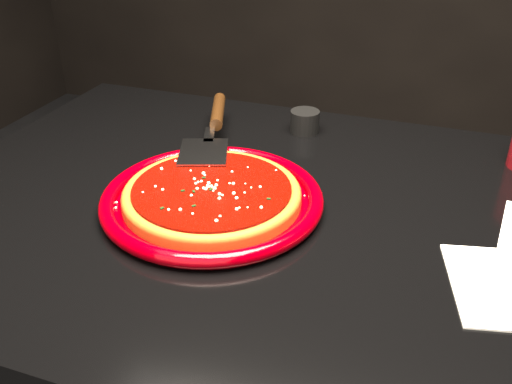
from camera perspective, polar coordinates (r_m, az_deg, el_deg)
table at (r=1.11m, az=3.45°, el=-18.62°), size 1.20×0.80×0.75m
plate at (r=0.87m, az=-4.40°, el=-0.69°), size 0.42×0.42×0.03m
pizza_crust at (r=0.87m, az=-4.41°, el=-0.47°), size 0.34×0.34×0.01m
pizza_crust_rim at (r=0.86m, az=-4.43°, el=-0.08°), size 0.34×0.34×0.02m
pizza_sauce at (r=0.86m, az=-4.44°, el=0.20°), size 0.30×0.30×0.01m
parmesan_dusting at (r=0.86m, az=-4.46°, el=0.59°), size 0.23×0.23×0.01m
basil_flecks at (r=0.86m, az=-4.46°, el=0.53°), size 0.21×0.21×0.00m
pizza_server at (r=1.03m, az=-4.36°, el=6.46°), size 0.20×0.35×0.03m
ramekin at (r=1.11m, az=4.90°, el=7.03°), size 0.06×0.06×0.04m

